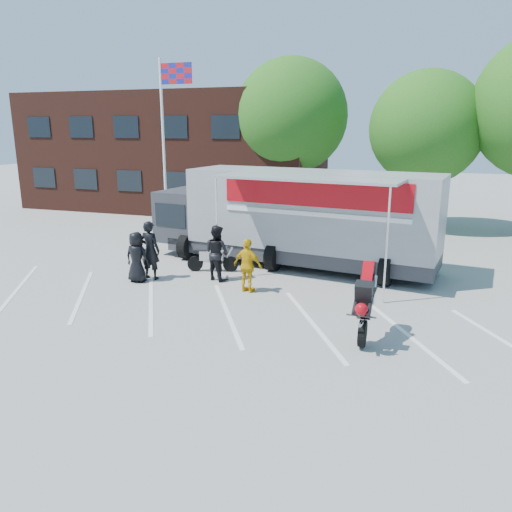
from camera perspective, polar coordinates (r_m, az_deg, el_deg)
The scene contains 13 objects.
ground at distance 13.16m, azimuth -5.74°, elevation -7.83°, with size 100.00×100.00×0.00m, color gray.
parking_bay_lines at distance 14.01m, azimuth -4.06°, elevation -6.35°, with size 18.00×5.00×0.01m, color white.
office_building at distance 32.78m, azimuth -9.08°, elevation 11.72°, with size 18.00×8.00×7.00m, color #482017.
flagpole at distance 23.92m, azimuth -10.06°, elevation 14.44°, with size 1.61×0.12×8.00m.
tree_left at distance 27.99m, azimuth 4.01°, elevation 15.65°, with size 6.12×6.12×8.64m.
tree_mid at distance 26.07m, azimuth 18.89°, elevation 13.65°, with size 5.44×5.44×7.68m.
transporter_truck at distance 18.68m, azimuth 4.70°, elevation -1.03°, with size 10.95×5.28×3.49m, color gray, non-canonical shape.
parked_motorcycle at distance 17.88m, azimuth -4.93°, elevation -1.75°, with size 0.62×1.85×0.97m, color #BCBCC1, non-canonical shape.
stunt_bike_rider at distance 12.72m, azimuth 12.40°, elevation -8.92°, with size 0.84×1.79×2.10m, color black, non-canonical shape.
spectator_leather_a at distance 16.88m, azimuth -13.47°, elevation -0.12°, with size 0.82×0.53×1.68m, color black.
spectator_leather_b at distance 17.08m, azimuth -12.02°, elevation 0.66°, with size 0.72×0.47×1.98m, color black.
spectator_leather_c at distance 16.67m, azimuth -4.50°, elevation 0.38°, with size 0.90×0.70×1.86m, color black.
spectator_hivis at distance 15.38m, azimuth -0.94°, elevation -1.12°, with size 0.99×0.41×1.69m, color #E3AD0B.
Camera 1 is at (5.09, -11.07, 4.98)m, focal length 35.00 mm.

